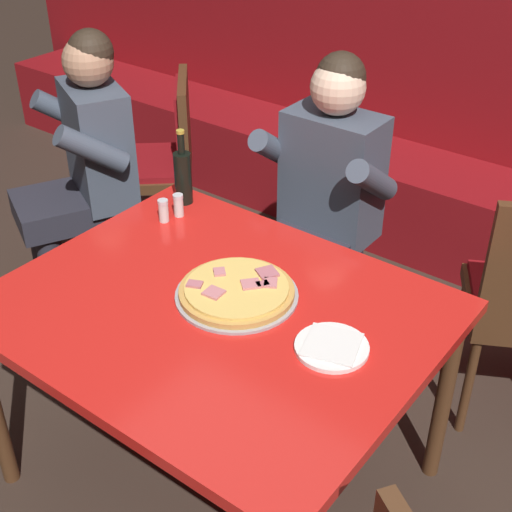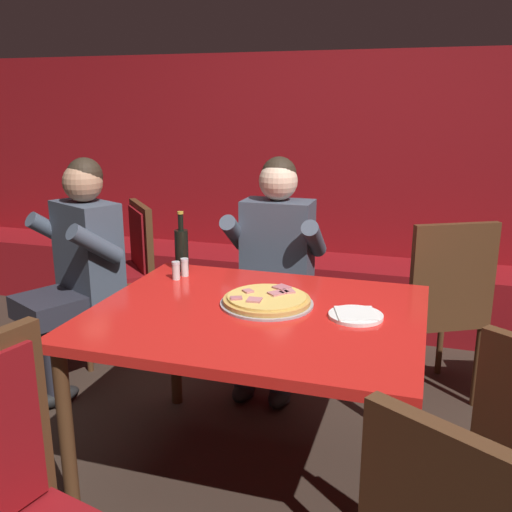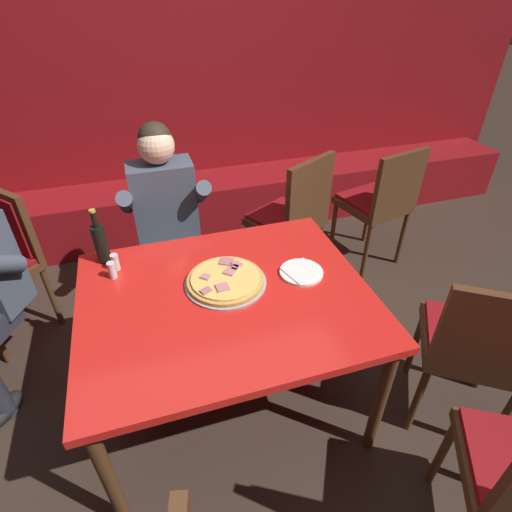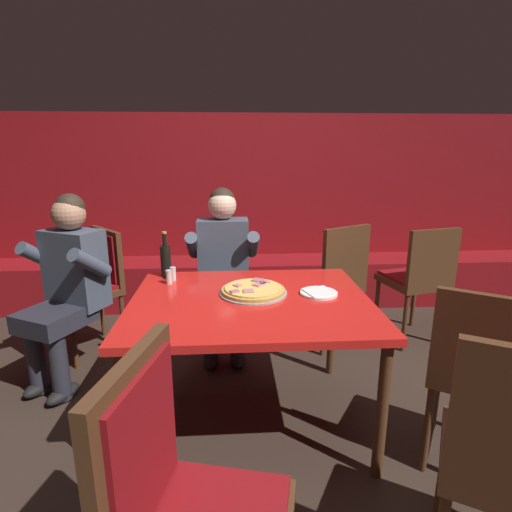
# 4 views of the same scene
# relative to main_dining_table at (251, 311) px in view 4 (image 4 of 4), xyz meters

# --- Properties ---
(ground_plane) EXTENTS (24.00, 24.00, 0.00)m
(ground_plane) POSITION_rel_main_dining_table_xyz_m (0.00, 0.00, -0.68)
(ground_plane) COLOR #33261E
(booth_wall_panel) EXTENTS (6.80, 0.16, 1.90)m
(booth_wall_panel) POSITION_rel_main_dining_table_xyz_m (0.00, 2.18, 0.27)
(booth_wall_panel) COLOR maroon
(booth_wall_panel) RESTS_ON ground_plane
(booth_bench) EXTENTS (6.46, 0.48, 0.46)m
(booth_bench) POSITION_rel_main_dining_table_xyz_m (0.00, 1.86, -0.45)
(booth_bench) COLOR maroon
(booth_bench) RESTS_ON ground_plane
(main_dining_table) EXTENTS (1.30, 1.06, 0.75)m
(main_dining_table) POSITION_rel_main_dining_table_xyz_m (0.00, 0.00, 0.00)
(main_dining_table) COLOR #4C2D19
(main_dining_table) RESTS_ON ground_plane
(pizza) EXTENTS (0.38, 0.38, 0.05)m
(pizza) POSITION_rel_main_dining_table_xyz_m (0.02, 0.08, 0.09)
(pizza) COLOR #9E9EA3
(pizza) RESTS_ON main_dining_table
(plate_white_paper) EXTENTS (0.21, 0.21, 0.02)m
(plate_white_paper) POSITION_rel_main_dining_table_xyz_m (0.39, 0.04, 0.08)
(plate_white_paper) COLOR white
(plate_white_paper) RESTS_ON main_dining_table
(beer_bottle) EXTENTS (0.07, 0.07, 0.29)m
(beer_bottle) POSITION_rel_main_dining_table_xyz_m (-0.52, 0.44, 0.18)
(beer_bottle) COLOR black
(beer_bottle) RESTS_ON main_dining_table
(shaker_parmesan) EXTENTS (0.04, 0.04, 0.09)m
(shaker_parmesan) POSITION_rel_main_dining_table_xyz_m (-0.46, 0.35, 0.11)
(shaker_parmesan) COLOR silver
(shaker_parmesan) RESTS_ON main_dining_table
(shaker_black_pepper) EXTENTS (0.04, 0.04, 0.09)m
(shaker_black_pepper) POSITION_rel_main_dining_table_xyz_m (-0.48, 0.28, 0.11)
(shaker_black_pepper) COLOR silver
(shaker_black_pepper) RESTS_ON main_dining_table
(diner_seated_blue_shirt) EXTENTS (0.53, 0.53, 1.27)m
(diner_seated_blue_shirt) POSITION_rel_main_dining_table_xyz_m (-0.16, 0.83, 0.02)
(diner_seated_blue_shirt) COLOR black
(diner_seated_blue_shirt) RESTS_ON ground_plane
(dining_chair_far_left) EXTENTS (0.53, 0.53, 0.97)m
(dining_chair_far_left) POSITION_rel_main_dining_table_xyz_m (1.40, 0.90, -0.10)
(dining_chair_far_left) COLOR #4C2D19
(dining_chair_far_left) RESTS_ON ground_plane
(dining_chair_near_left) EXTENTS (0.53, 0.53, 1.03)m
(dining_chair_near_left) POSITION_rel_main_dining_table_xyz_m (-0.25, -1.14, -0.09)
(dining_chair_near_left) COLOR #4C2D19
(dining_chair_near_left) RESTS_ON ground_plane
(dining_chair_side_aisle) EXTENTS (0.61, 0.61, 0.96)m
(dining_chair_side_aisle) POSITION_rel_main_dining_table_xyz_m (1.05, -0.46, -0.11)
(dining_chair_side_aisle) COLOR #4C2D19
(dining_chair_side_aisle) RESTS_ON ground_plane
(dining_chair_far_right) EXTENTS (0.60, 0.60, 0.99)m
(dining_chair_far_right) POSITION_rel_main_dining_table_xyz_m (0.71, 0.91, -0.11)
(dining_chair_far_right) COLOR #4C2D19
(dining_chair_far_right) RESTS_ON ground_plane
(dining_chair_near_right) EXTENTS (0.62, 0.62, 0.95)m
(dining_chair_near_right) POSITION_rel_main_dining_table_xyz_m (-1.17, 0.96, -0.11)
(dining_chair_near_right) COLOR #4C2D19
(dining_chair_near_right) RESTS_ON ground_plane
(diner_standing_companion) EXTENTS (0.61, 0.63, 1.27)m
(diner_standing_companion) POSITION_rel_main_dining_table_xyz_m (-1.17, 0.49, 0.02)
(diner_standing_companion) COLOR black
(diner_standing_companion) RESTS_ON ground_plane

